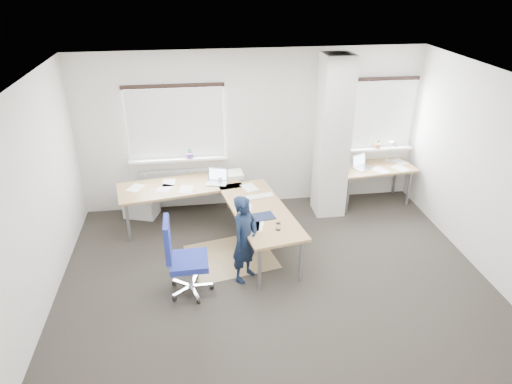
{
  "coord_description": "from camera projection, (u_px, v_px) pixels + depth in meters",
  "views": [
    {
      "loc": [
        -1.0,
        -5.06,
        4.03
      ],
      "look_at": [
        -0.15,
        0.9,
        1.0
      ],
      "focal_mm": 32.0,
      "sensor_mm": 36.0,
      "label": 1
    }
  ],
  "objects": [
    {
      "name": "desk_side",
      "position": [
        375.0,
        169.0,
        8.28
      ],
      "size": [
        1.46,
        0.83,
        1.22
      ],
      "rotation": [
        0.0,
        0.0,
        0.1
      ],
      "color": "brown",
      "rests_on": "ground"
    },
    {
      "name": "room_shell",
      "position": [
        286.0,
        155.0,
        6.05
      ],
      "size": [
        6.04,
        5.04,
        2.82
      ],
      "color": "beige",
      "rests_on": "ground"
    },
    {
      "name": "ground",
      "position": [
        276.0,
        283.0,
        6.41
      ],
      "size": [
        6.0,
        6.0,
        0.0
      ],
      "primitive_type": "plane",
      "color": "#27241F",
      "rests_on": "ground"
    },
    {
      "name": "white_crate",
      "position": [
        142.0,
        207.0,
        8.07
      ],
      "size": [
        0.65,
        0.55,
        0.33
      ],
      "primitive_type": "cube",
      "rotation": [
        0.0,
        0.0,
        -0.33
      ],
      "color": "white",
      "rests_on": "ground"
    },
    {
      "name": "person",
      "position": [
        245.0,
        239.0,
        6.24
      ],
      "size": [
        0.54,
        0.56,
        1.29
      ],
      "primitive_type": "imported",
      "rotation": [
        0.0,
        0.0,
        0.84
      ],
      "color": "black",
      "rests_on": "ground"
    },
    {
      "name": "task_chair",
      "position": [
        187.0,
        273.0,
        6.1
      ],
      "size": [
        0.62,
        0.61,
        1.14
      ],
      "rotation": [
        0.0,
        0.0,
        0.01
      ],
      "color": "navy",
      "rests_on": "ground"
    },
    {
      "name": "desk_main",
      "position": [
        220.0,
        198.0,
        7.23
      ],
      "size": [
        2.82,
        2.63,
        0.96
      ],
      "rotation": [
        0.0,
        0.0,
        0.17
      ],
      "color": "brown",
      "rests_on": "ground"
    },
    {
      "name": "floor_mat",
      "position": [
        231.0,
        257.0,
        6.98
      ],
      "size": [
        1.45,
        1.3,
        0.01
      ],
      "primitive_type": "cube",
      "rotation": [
        0.0,
        0.0,
        0.21
      ],
      "color": "#8F764E",
      "rests_on": "ground"
    }
  ]
}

